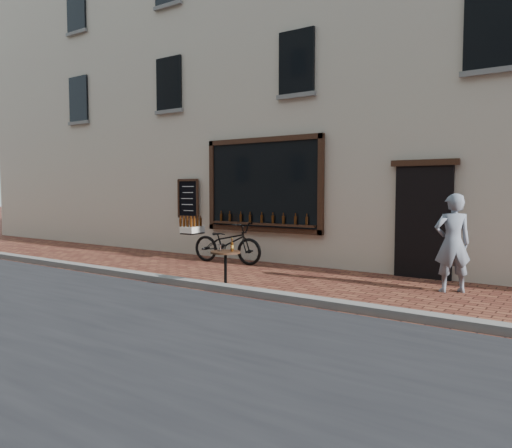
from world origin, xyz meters
The scene contains 6 objects.
ground centered at (0.00, 0.00, 0.00)m, with size 90.00×90.00×0.00m, color #50241A.
kerb centered at (0.00, 0.20, 0.06)m, with size 90.00×0.25×0.12m, color slate.
shop_building centered at (0.00, 6.50, 5.00)m, with size 28.00×6.20×10.00m.
cargo_bicycle centered at (-2.51, 2.79, 0.50)m, with size 2.22×0.81×1.04m.
bistro_table centered at (-0.56, 0.35, 0.48)m, with size 0.52×0.52×0.90m.
pedestrian centered at (2.71, 2.41, 0.84)m, with size 0.61×0.40×1.68m, color slate.
Camera 1 is at (4.84, -6.36, 1.75)m, focal length 35.00 mm.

